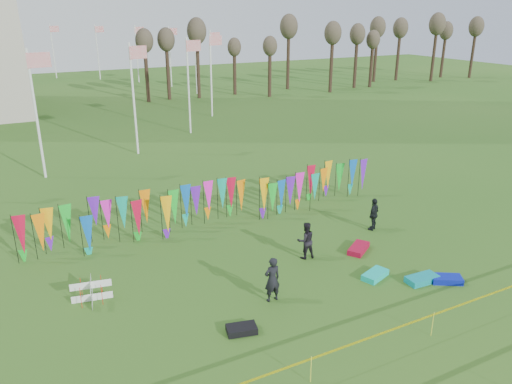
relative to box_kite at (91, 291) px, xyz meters
name	(u,v)px	position (x,y,z in m)	size (l,w,h in m)	color
ground	(316,318)	(6.76, -4.70, -0.42)	(160.00, 160.00, 0.00)	#285718
banner_row	(219,201)	(7.04, 4.39, 0.79)	(18.64, 0.64, 2.08)	black
caution_tape_near	(359,343)	(6.54, -7.30, 0.36)	(26.00, 0.02, 0.90)	#FFFD05
tree_line	(334,41)	(38.76, 39.30, 5.75)	(53.92, 1.92, 7.84)	#3D2A1E
box_kite	(91,291)	(0.00, 0.00, 0.00)	(0.75, 0.75, 0.83)	red
person_left	(272,279)	(5.93, -3.01, 0.47)	(0.64, 0.47, 1.76)	black
person_mid	(306,240)	(8.86, -0.71, 0.41)	(0.80, 0.50, 1.65)	black
person_right	(374,214)	(13.40, 0.25, 0.40)	(0.95, 0.54, 1.63)	black
kite_bag_turquoise	(375,275)	(10.43, -3.46, -0.30)	(1.20, 0.60, 0.24)	#0DCCBC
kite_bag_blue	(446,279)	(12.72, -5.03, -0.29)	(1.17, 0.61, 0.25)	#0B1BB7
kite_bag_red	(359,248)	(11.33, -1.28, -0.29)	(1.34, 0.62, 0.25)	#A90B2C
kite_bag_black	(242,329)	(4.08, -4.25, -0.30)	(1.00, 0.58, 0.23)	black
kite_bag_teal	(422,279)	(11.87, -4.58, -0.29)	(1.31, 0.63, 0.25)	#0B929E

